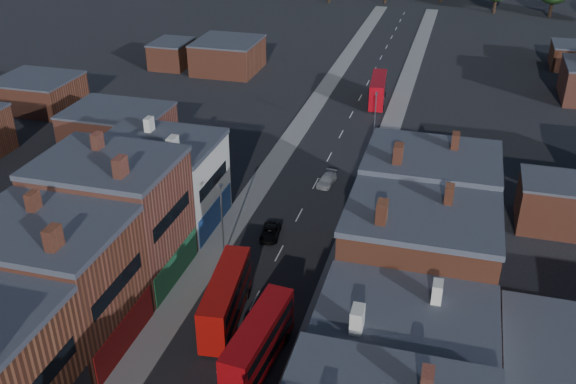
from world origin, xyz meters
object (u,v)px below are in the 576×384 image
Objects in this scene: bus_1 at (258,342)px; car_3 at (327,180)px; car_2 at (270,232)px; ped_3 at (328,292)px; bus_0 at (226,298)px; bus_2 at (378,90)px.

car_3 is at bearing 97.97° from bus_1.
car_3 is at bearing 69.74° from car_2.
car_3 reaches higher than car_2.
bus_1 is 19.21m from car_2.
car_2 is 12.18m from ped_3.
bus_1 reaches higher than car_3.
bus_1 is at bearing 138.05° from ped_3.
bus_0 reaches higher than car_3.
bus_0 is 6.33m from bus_1.
car_3 is (-1.56, 32.01, -1.71)m from bus_1.
ped_3 reaches higher than car_3.
bus_1 reaches higher than bus_2.
bus_2 is 2.47× the size of car_2.
car_2 is 0.99× the size of car_3.
car_2 is at bearing 109.39° from bus_1.
bus_0 is at bearing -99.65° from bus_2.
bus_0 is 2.54× the size of car_3.
bus_2 is 43.65m from car_2.
car_3 is 2.41× the size of ped_3.
bus_2 is 29.98m from car_3.
car_2 is at bearing 84.55° from bus_0.
bus_2 reaches higher than car_3.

